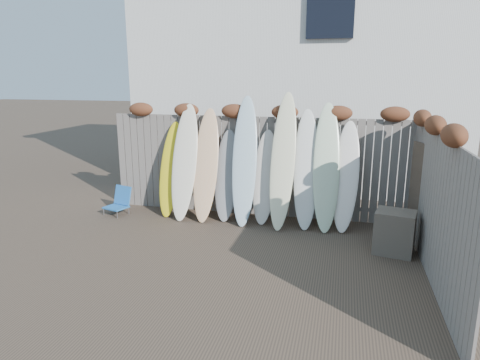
% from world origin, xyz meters
% --- Properties ---
extents(ground, '(80.00, 80.00, 0.00)m').
position_xyz_m(ground, '(0.00, 0.00, 0.00)').
color(ground, '#493A2D').
extents(back_fence, '(6.05, 0.28, 2.24)m').
position_xyz_m(back_fence, '(0.06, 2.39, 1.18)').
color(back_fence, slate).
rests_on(back_fence, ground).
extents(right_fence, '(0.28, 4.40, 2.24)m').
position_xyz_m(right_fence, '(2.99, 0.25, 1.14)').
color(right_fence, slate).
rests_on(right_fence, ground).
extents(house, '(8.50, 5.50, 6.33)m').
position_xyz_m(house, '(0.50, 6.50, 3.20)').
color(house, silver).
rests_on(house, ground).
extents(beach_chair, '(0.53, 0.55, 0.56)m').
position_xyz_m(beach_chair, '(-2.70, 1.76, 0.26)').
color(beach_chair, '#2469B4').
rests_on(beach_chair, ground).
extents(wooden_crate, '(0.69, 0.61, 0.69)m').
position_xyz_m(wooden_crate, '(2.59, 0.96, 0.35)').
color(wooden_crate, brown).
rests_on(wooden_crate, ground).
extents(lattice_panel, '(0.41, 1.10, 1.71)m').
position_xyz_m(lattice_panel, '(3.07, 1.21, 0.86)').
color(lattice_panel, '#403527').
rests_on(lattice_panel, ground).
extents(surfboard_0, '(0.51, 0.70, 1.88)m').
position_xyz_m(surfboard_0, '(-1.64, 2.02, 0.94)').
color(surfboard_0, yellow).
rests_on(surfboard_0, ground).
extents(surfboard_1, '(0.52, 0.80, 2.25)m').
position_xyz_m(surfboard_1, '(-1.30, 1.92, 1.12)').
color(surfboard_1, '#EEE6CC').
rests_on(surfboard_1, ground).
extents(surfboard_2, '(0.49, 0.77, 2.17)m').
position_xyz_m(surfboard_2, '(-0.86, 1.92, 1.09)').
color(surfboard_2, '#F4AE89').
rests_on(surfboard_2, ground).
extents(surfboard_3, '(0.49, 0.65, 1.75)m').
position_xyz_m(surfboard_3, '(-0.47, 2.01, 0.88)').
color(surfboard_3, gray).
rests_on(surfboard_3, ground).
extents(surfboard_4, '(0.54, 0.88, 2.42)m').
position_xyz_m(surfboard_4, '(-0.08, 1.91, 1.21)').
color(surfboard_4, '#A3C1CF').
rests_on(surfboard_4, ground).
extents(surfboard_5, '(0.47, 0.65, 1.77)m').
position_xyz_m(surfboard_5, '(0.29, 2.02, 0.89)').
color(surfboard_5, silver).
rests_on(surfboard_5, ground).
extents(surfboard_6, '(0.50, 0.89, 2.49)m').
position_xyz_m(surfboard_6, '(0.65, 1.88, 1.25)').
color(surfboard_6, '#F2EFC1').
rests_on(surfboard_6, ground).
extents(surfboard_7, '(0.54, 0.81, 2.18)m').
position_xyz_m(surfboard_7, '(1.08, 1.97, 1.09)').
color(surfboard_7, silver).
rests_on(surfboard_7, ground).
extents(surfboard_8, '(0.55, 0.85, 2.31)m').
position_xyz_m(surfboard_8, '(1.45, 1.94, 1.15)').
color(surfboard_8, beige).
rests_on(surfboard_8, ground).
extents(surfboard_9, '(0.51, 0.74, 1.98)m').
position_xyz_m(surfboard_9, '(1.80, 1.97, 0.99)').
color(surfboard_9, white).
rests_on(surfboard_9, ground).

